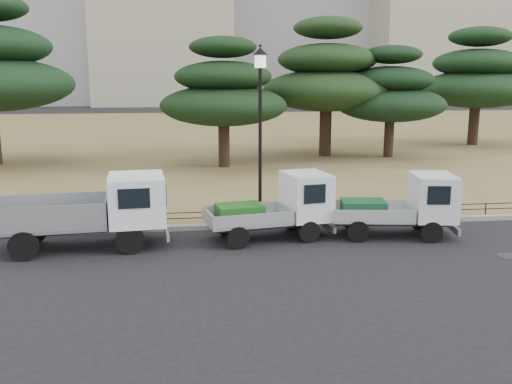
{
  "coord_description": "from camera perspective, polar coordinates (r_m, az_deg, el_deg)",
  "views": [
    {
      "loc": [
        -2.18,
        -15.01,
        4.81
      ],
      "look_at": [
        0.0,
        2.0,
        1.3
      ],
      "focal_mm": 40.0,
      "sensor_mm": 36.0,
      "label": 1
    }
  ],
  "objects": [
    {
      "name": "tarp_pile",
      "position": [
        19.67,
        -23.7,
        -2.1
      ],
      "size": [
        1.49,
        1.24,
        0.86
      ],
      "rotation": [
        0.0,
        0.0,
        0.26
      ],
      "color": "#1817B4",
      "rests_on": "lawn"
    },
    {
      "name": "street_lamp",
      "position": [
        18.1,
        0.42,
        8.61
      ],
      "size": [
        0.49,
        0.49,
        5.51
      ],
      "color": "black",
      "rests_on": "lawn"
    },
    {
      "name": "pine_center_right",
      "position": [
        33.74,
        7.08,
        11.39
      ],
      "size": [
        7.48,
        7.48,
        7.94
      ],
      "color": "black",
      "rests_on": "lawn"
    },
    {
      "name": "truck_kei_rear",
      "position": [
        17.81,
        14.44,
        -1.32
      ],
      "size": [
        3.82,
        2.07,
        1.9
      ],
      "rotation": [
        0.0,
        0.0,
        -0.16
      ],
      "color": "black",
      "rests_on": "ground"
    },
    {
      "name": "pipe_fence",
      "position": [
        18.42,
        -0.3,
        -2.16
      ],
      "size": [
        38.0,
        0.04,
        0.4
      ],
      "color": "black",
      "rests_on": "lawn"
    },
    {
      "name": "manhole",
      "position": [
        17.0,
        23.91,
        -5.87
      ],
      "size": [
        0.6,
        0.6,
        0.01
      ],
      "primitive_type": "cylinder",
      "color": "#2D2D30",
      "rests_on": "ground"
    },
    {
      "name": "lawn",
      "position": [
        45.9,
        -4.58,
        5.62
      ],
      "size": [
        120.0,
        56.0,
        0.15
      ],
      "primitive_type": "cube",
      "color": "olive",
      "rests_on": "ground"
    },
    {
      "name": "pine_east_far",
      "position": [
        41.72,
        21.25,
        10.62
      ],
      "size": [
        7.8,
        7.8,
        7.84
      ],
      "color": "black",
      "rests_on": "lawn"
    },
    {
      "name": "truck_large",
      "position": [
        16.7,
        -16.09,
        -1.62
      ],
      "size": [
        4.81,
        2.25,
        2.04
      ],
      "rotation": [
        0.0,
        0.0,
        0.09
      ],
      "color": "black",
      "rests_on": "ground"
    },
    {
      "name": "ground",
      "position": [
        15.91,
        0.92,
        -6.03
      ],
      "size": [
        220.0,
        220.0,
        0.0
      ],
      "primitive_type": "plane",
      "color": "black"
    },
    {
      "name": "pine_center_left",
      "position": [
        29.45,
        -3.27,
        9.91
      ],
      "size": [
        6.5,
        6.5,
        6.6
      ],
      "color": "black",
      "rests_on": "lawn"
    },
    {
      "name": "pine_east_near",
      "position": [
        33.93,
        13.34,
        9.59
      ],
      "size": [
        6.29,
        6.29,
        6.35
      ],
      "color": "black",
      "rests_on": "lawn"
    },
    {
      "name": "truck_kei_front",
      "position": [
        17.04,
        2.21,
        -1.48
      ],
      "size": [
        3.86,
        2.13,
        1.94
      ],
      "rotation": [
        0.0,
        0.0,
        0.17
      ],
      "color": "black",
      "rests_on": "ground"
    },
    {
      "name": "curb",
      "position": [
        18.36,
        -0.24,
        -3.36
      ],
      "size": [
        120.0,
        0.25,
        0.16
      ],
      "primitive_type": "cube",
      "color": "gray",
      "rests_on": "ground"
    }
  ]
}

